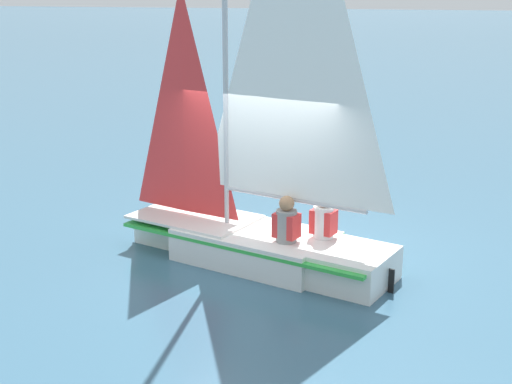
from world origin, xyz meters
name	(u,v)px	position (x,y,z in m)	size (l,w,h in m)	color
ground_plane	(256,261)	(0.00, 0.00, 0.00)	(260.00, 260.00, 0.00)	#38607A
sailboat_main	(259,201)	(0.02, 0.06, 0.96)	(2.35, 4.34, 6.23)	white
sailor_helm	(286,233)	(0.32, 0.55, 0.62)	(0.37, 0.40, 1.16)	black
sailor_crew	(323,228)	(0.00, 1.02, 0.63)	(0.37, 0.40, 1.16)	black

